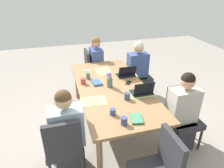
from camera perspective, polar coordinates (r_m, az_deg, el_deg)
name	(u,v)px	position (r m, az deg, el deg)	size (l,w,h in m)	color
ground_plane	(112,124)	(3.66, 0.00, -10.95)	(10.00, 10.00, 0.00)	gray
dining_table	(112,90)	(3.29, 0.00, -1.79)	(2.24, 1.06, 0.73)	olive
chair_far_left_near	(138,72)	(4.37, 7.34, 3.23)	(0.44, 0.44, 0.90)	#2D2D33
person_far_left_near	(137,73)	(4.28, 7.01, 3.08)	(0.36, 0.40, 1.19)	#2D2D33
chair_near_left_mid	(64,145)	(2.62, -13.25, -16.13)	(0.44, 0.44, 0.90)	#2D2D33
person_near_left_mid	(68,138)	(2.66, -12.11, -14.45)	(0.36, 0.40, 1.19)	#2D2D33
chair_head_left_left_far	(93,68)	(4.58, -5.37, 4.50)	(0.44, 0.44, 0.90)	#2D2D33
person_head_left_left_far	(97,67)	(4.53, -4.31, 4.65)	(0.40, 0.36, 1.19)	#2D2D33
chair_far_right_near	(182,113)	(3.22, 18.80, -7.75)	(0.44, 0.44, 0.90)	#2D2D33
person_far_right_near	(181,115)	(3.12, 18.70, -8.29)	(0.36, 0.40, 1.19)	#2D2D33
chair_head_right_right_mid	(160,167)	(2.38, 13.07, -21.67)	(0.44, 0.44, 0.90)	#2D2D33
flower_vase	(110,80)	(3.21, -0.68, 1.01)	(0.09, 0.10, 0.26)	#4C6B60
placemat_far_left_near	(126,75)	(3.67, 4.00, 2.59)	(0.36, 0.26, 0.00)	#9EBC66
placemat_near_left_mid	(93,101)	(2.90, -5.22, -4.77)	(0.36, 0.26, 0.00)	#9EBC66
placemat_head_left_left_far	(103,71)	(3.81, -2.42, 3.57)	(0.36, 0.26, 0.00)	#9EBC66
placemat_far_right_near	(142,93)	(3.10, 8.33, -2.62)	(0.36, 0.26, 0.00)	#9EBC66
laptop_far_right_near	(142,91)	(3.08, 8.38, -2.00)	(0.22, 0.32, 0.21)	black
laptop_far_left_near	(126,74)	(3.61, 3.98, 2.85)	(0.22, 0.32, 0.21)	black
coffee_mug_near_left	(88,76)	(3.53, -6.67, 2.25)	(0.07, 0.07, 0.10)	#47704C
coffee_mug_near_right	(124,121)	(2.45, 3.37, -10.17)	(0.08, 0.08, 0.10)	#33477A
coffee_mug_centre_left	(127,96)	(2.91, 4.22, -3.41)	(0.08, 0.08, 0.10)	#33477A
coffee_mug_centre_right	(113,112)	(2.60, 0.20, -7.74)	(0.08, 0.08, 0.08)	#33477A
coffee_mug_far_left	(83,81)	(3.37, -8.03, 0.82)	(0.08, 0.08, 0.10)	#AD3D38
book_red_cover	(136,119)	(2.55, 6.82, -9.54)	(0.20, 0.14, 0.03)	#3D7F56
book_blue_cover	(97,83)	(3.36, -4.28, 0.38)	(0.20, 0.14, 0.03)	#335693
phone_black	(128,83)	(3.39, 4.60, 0.37)	(0.15, 0.07, 0.01)	black
phone_silver	(87,71)	(3.85, -6.95, 3.71)	(0.15, 0.07, 0.01)	silver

